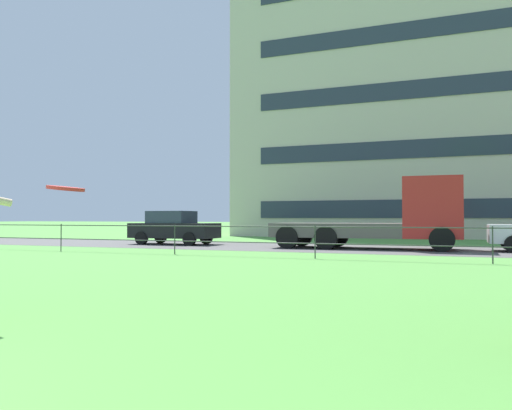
{
  "coord_description": "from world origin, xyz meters",
  "views": [
    {
      "loc": [
        4.33,
        -0.99,
        1.21
      ],
      "look_at": [
        0.38,
        8.65,
        1.47
      ],
      "focal_mm": 36.84,
      "sensor_mm": 36.0,
      "label": 1
    }
  ],
  "objects": [
    {
      "name": "apartment_building_background",
      "position": [
        3.55,
        37.57,
        9.05
      ],
      "size": [
        28.88,
        13.1,
        18.1
      ],
      "color": "beige",
      "rests_on": "ground"
    },
    {
      "name": "street_strip",
      "position": [
        0.0,
        20.03,
        0.0
      ],
      "size": [
        80.0,
        6.6,
        0.01
      ],
      "primitive_type": "cube",
      "color": "#565454",
      "rests_on": "ground"
    },
    {
      "name": "flatbed_truck_left",
      "position": [
        1.55,
        19.92,
        1.22
      ],
      "size": [
        7.36,
        2.59,
        2.75
      ],
      "color": "#B22323",
      "rests_on": "ground"
    },
    {
      "name": "park_fence",
      "position": [
        0.0,
        14.25,
        0.67
      ],
      "size": [
        38.91,
        0.04,
        1.0
      ],
      "color": "#333833",
      "rests_on": "ground"
    },
    {
      "name": "frisbee",
      "position": [
        1.6,
        2.02,
        1.43
      ],
      "size": [
        0.28,
        0.28,
        0.05
      ],
      "color": "red"
    },
    {
      "name": "car_black_far_right",
      "position": [
        -8.39,
        20.0,
        0.78
      ],
      "size": [
        4.02,
        1.84,
        1.54
      ],
      "color": "black",
      "rests_on": "ground"
    }
  ]
}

